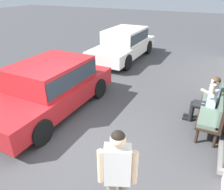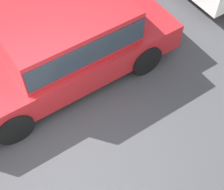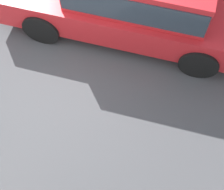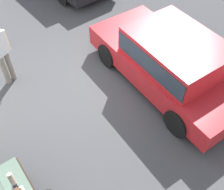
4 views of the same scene
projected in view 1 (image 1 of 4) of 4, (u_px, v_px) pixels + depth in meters
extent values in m
plane|color=#424244|center=(75.00, 140.00, 5.23)|extent=(60.00, 60.00, 0.00)
cube|color=gray|center=(223.00, 124.00, 5.53)|extent=(3.60, 0.12, 0.10)
cylinder|color=#332319|center=(215.00, 140.00, 4.93)|extent=(0.07, 0.07, 0.39)
cylinder|color=#332319|center=(218.00, 107.00, 6.24)|extent=(0.07, 0.07, 0.39)
cylinder|color=#332319|center=(197.00, 136.00, 5.08)|extent=(0.07, 0.07, 0.39)
cylinder|color=#332319|center=(203.00, 105.00, 6.39)|extent=(0.07, 0.07, 0.39)
cube|color=#332319|center=(210.00, 113.00, 5.56)|extent=(1.80, 0.55, 0.06)
cube|color=slate|center=(211.00, 110.00, 5.52)|extent=(1.74, 0.49, 0.10)
cube|color=#332319|center=(223.00, 104.00, 5.33)|extent=(1.80, 0.07, 0.55)
cube|color=slate|center=(220.00, 104.00, 5.35)|extent=(1.74, 0.06, 0.47)
cylinder|color=black|center=(201.00, 106.00, 5.69)|extent=(0.15, 0.42, 0.15)
cylinder|color=black|center=(191.00, 113.00, 5.88)|extent=(0.12, 0.12, 0.50)
cube|color=black|center=(187.00, 119.00, 6.01)|extent=(0.10, 0.24, 0.07)
cylinder|color=black|center=(202.00, 103.00, 5.83)|extent=(0.15, 0.42, 0.15)
cylinder|color=black|center=(192.00, 110.00, 6.03)|extent=(0.12, 0.12, 0.50)
cube|color=black|center=(188.00, 116.00, 6.15)|extent=(0.10, 0.24, 0.07)
cube|color=black|center=(210.00, 107.00, 5.68)|extent=(0.34, 0.24, 0.14)
cube|color=silver|center=(212.00, 97.00, 5.55)|extent=(0.38, 0.22, 0.56)
sphere|color=beige|center=(216.00, 82.00, 5.36)|extent=(0.22, 0.22, 0.22)
sphere|color=#4C331E|center=(216.00, 81.00, 5.34)|extent=(0.20, 0.20, 0.20)
cylinder|color=silver|center=(213.00, 89.00, 5.70)|extent=(0.20, 0.10, 0.28)
cylinder|color=beige|center=(206.00, 92.00, 5.86)|extent=(0.08, 0.27, 0.17)
cylinder|color=silver|center=(213.00, 95.00, 5.28)|extent=(0.25, 0.10, 0.22)
cylinder|color=beige|center=(214.00, 88.00, 5.14)|extent=(0.16, 0.08, 0.25)
cube|color=#232328|center=(214.00, 84.00, 5.26)|extent=(0.02, 0.07, 0.15)
cube|color=white|center=(124.00, 48.00, 10.77)|extent=(4.61, 1.83, 0.53)
cube|color=white|center=(125.00, 36.00, 10.64)|extent=(2.41, 1.57, 0.65)
cube|color=#28333D|center=(125.00, 36.00, 10.64)|extent=(2.37, 1.60, 0.46)
cylinder|color=black|center=(127.00, 62.00, 9.39)|extent=(0.70, 0.20, 0.70)
cylinder|color=black|center=(95.00, 57.00, 10.05)|extent=(0.70, 0.20, 0.70)
cylinder|color=black|center=(148.00, 47.00, 11.64)|extent=(0.70, 0.20, 0.70)
cylinder|color=black|center=(121.00, 44.00, 12.30)|extent=(0.70, 0.20, 0.70)
cube|color=red|center=(49.00, 94.00, 6.32)|extent=(4.31, 1.95, 0.54)
cube|color=red|center=(51.00, 73.00, 6.19)|extent=(2.26, 1.68, 0.64)
cube|color=#28333D|center=(51.00, 73.00, 6.19)|extent=(2.21, 1.71, 0.45)
cylinder|color=black|center=(41.00, 132.00, 4.99)|extent=(0.64, 0.19, 0.64)
cylinder|color=black|center=(99.00, 88.00, 7.10)|extent=(0.64, 0.19, 0.64)
cylinder|color=black|center=(56.00, 79.00, 7.82)|extent=(0.64, 0.19, 0.64)
cube|color=silver|center=(118.00, 165.00, 2.92)|extent=(0.32, 0.41, 0.60)
cylinder|color=beige|center=(101.00, 166.00, 2.95)|extent=(0.09, 0.09, 0.54)
cylinder|color=beige|center=(135.00, 168.00, 2.93)|extent=(0.09, 0.09, 0.54)
sphere|color=beige|center=(118.00, 139.00, 2.73)|extent=(0.21, 0.21, 0.21)
sphere|color=black|center=(118.00, 138.00, 2.71)|extent=(0.19, 0.19, 0.19)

